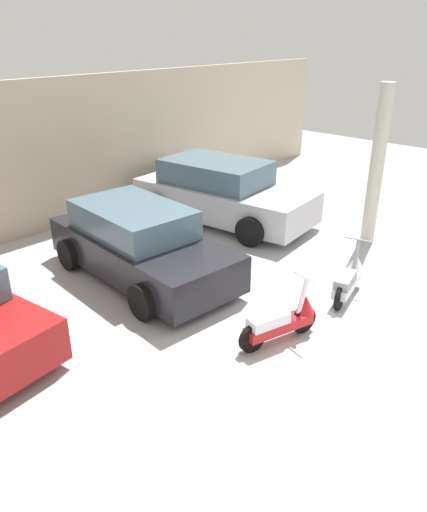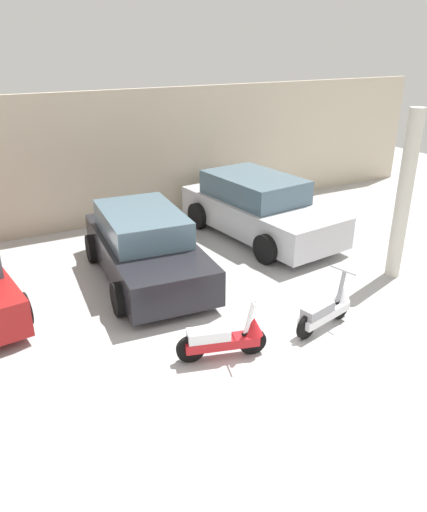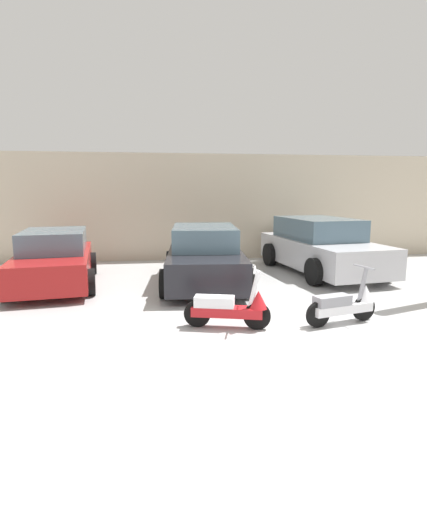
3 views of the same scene
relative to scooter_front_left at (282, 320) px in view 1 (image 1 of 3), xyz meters
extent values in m
plane|color=#B2B2B2|center=(0.56, -0.54, -0.35)|extent=(28.00, 28.00, 0.00)
cube|color=beige|center=(0.56, 6.66, 1.32)|extent=(19.60, 0.12, 3.34)
cylinder|color=black|center=(0.40, -0.11, -0.13)|extent=(0.44, 0.19, 0.43)
cylinder|color=black|center=(-0.52, 0.14, -0.13)|extent=(0.44, 0.19, 0.43)
cube|color=#B2191E|center=(-0.06, 0.02, -0.07)|extent=(1.16, 0.56, 0.15)
cube|color=white|center=(-0.26, 0.07, 0.09)|extent=(0.68, 0.41, 0.17)
cylinder|color=white|center=(0.36, -0.10, 0.31)|extent=(0.21, 0.12, 0.62)
cylinder|color=white|center=(0.36, -0.10, 0.61)|extent=(0.16, 0.49, 0.03)
cone|color=#B2191E|center=(0.42, -0.12, 0.14)|extent=(0.36, 0.36, 0.28)
cylinder|color=black|center=(2.31, 0.07, -0.14)|extent=(0.43, 0.17, 0.42)
cylinder|color=black|center=(1.40, -0.16, -0.14)|extent=(0.43, 0.17, 0.42)
cube|color=silver|center=(1.86, -0.05, -0.08)|extent=(1.13, 0.51, 0.15)
cube|color=gray|center=(1.66, -0.09, 0.07)|extent=(0.66, 0.39, 0.16)
cylinder|color=gray|center=(2.26, 0.05, 0.29)|extent=(0.21, 0.12, 0.60)
cylinder|color=gray|center=(2.26, 0.05, 0.59)|extent=(0.14, 0.48, 0.03)
cone|color=silver|center=(2.33, 0.07, 0.13)|extent=(0.34, 0.34, 0.27)
cylinder|color=black|center=(-2.56, 2.43, -0.06)|extent=(0.27, 0.59, 0.57)
cube|color=black|center=(-0.04, 3.16, 0.15)|extent=(1.99, 4.11, 0.66)
cube|color=slate|center=(-0.02, 3.39, 0.75)|extent=(1.64, 2.35, 0.52)
cylinder|color=black|center=(0.71, 1.85, -0.04)|extent=(0.26, 0.62, 0.61)
cylinder|color=black|center=(-1.01, 2.00, -0.04)|extent=(0.26, 0.62, 0.61)
cylinder|color=black|center=(0.92, 4.31, -0.04)|extent=(0.26, 0.62, 0.61)
cylinder|color=black|center=(-0.80, 4.46, -0.04)|extent=(0.26, 0.62, 0.61)
cube|color=#B7B7BC|center=(3.23, 4.04, 0.19)|extent=(2.28, 4.47, 0.71)
cube|color=slate|center=(3.20, 4.30, 0.83)|extent=(1.85, 2.57, 0.56)
cylinder|color=black|center=(4.31, 2.83, -0.02)|extent=(0.30, 0.68, 0.65)
cylinder|color=black|center=(2.47, 2.61, -0.02)|extent=(0.30, 0.68, 0.65)
cylinder|color=black|center=(4.00, 5.47, -0.02)|extent=(0.30, 0.68, 0.65)
cylinder|color=black|center=(2.15, 5.25, -0.02)|extent=(0.30, 0.68, 0.65)
cylinder|color=beige|center=(4.43, 0.89, 1.32)|extent=(0.29, 0.29, 3.34)
camera|label=1|loc=(-5.31, -3.55, 3.93)|focal=35.00mm
camera|label=2|loc=(-3.17, -5.53, 4.14)|focal=35.00mm
camera|label=3|loc=(-1.14, -6.05, 1.83)|focal=28.00mm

